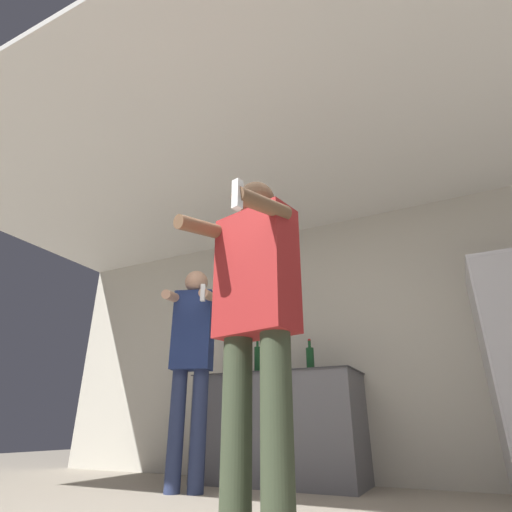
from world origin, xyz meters
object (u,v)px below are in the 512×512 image
object	(u,v)px
bottle_dark_rum	(310,358)
person_woman_foreground	(255,313)
person_man_side	(192,353)
bottle_green_wine	(235,366)
bottle_tall_gin	(257,359)

from	to	relation	value
bottle_dark_rum	person_woman_foreground	xyz separation A→B (m)	(0.34, -1.82, -0.06)
person_man_side	person_woman_foreground	bearing A→B (deg)	-44.71
bottle_green_wine	person_woman_foreground	bearing A→B (deg)	-58.57
bottle_dark_rum	person_man_side	size ratio (longest dim) A/B	0.16
bottle_green_wine	bottle_dark_rum	xyz separation A→B (m)	(0.78, 0.00, 0.02)
bottle_green_wine	bottle_dark_rum	bearing A→B (deg)	0.00
bottle_green_wine	person_man_side	bearing A→B (deg)	-94.36
person_woman_foreground	bottle_tall_gin	bearing A→B (deg)	115.45
bottle_tall_gin	person_woman_foreground	world-z (taller)	person_woman_foreground
bottle_dark_rum	bottle_tall_gin	size ratio (longest dim) A/B	0.80
bottle_dark_rum	person_man_side	distance (m)	1.06
bottle_dark_rum	person_man_side	world-z (taller)	person_man_side
bottle_dark_rum	bottle_tall_gin	distance (m)	0.53
person_woman_foreground	bottle_dark_rum	bearing A→B (deg)	100.48
bottle_dark_rum	bottle_tall_gin	world-z (taller)	bottle_tall_gin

